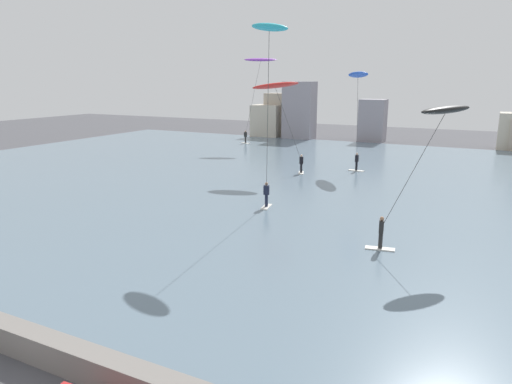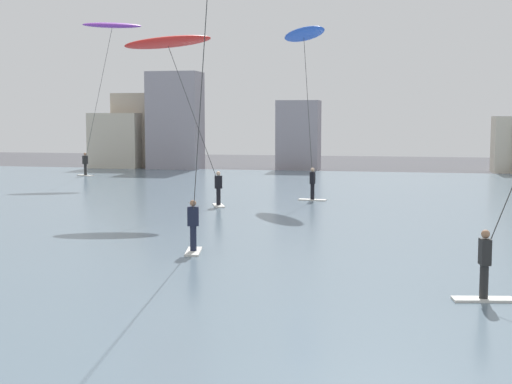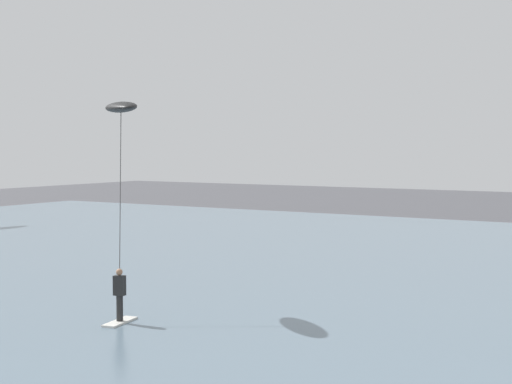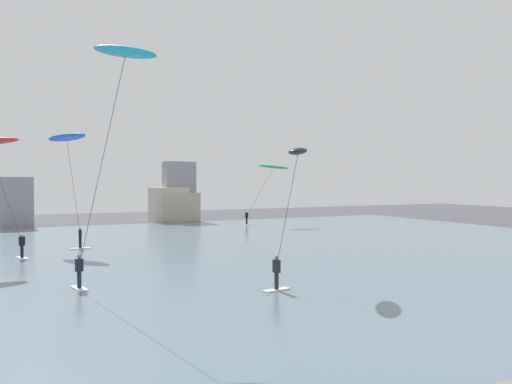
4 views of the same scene
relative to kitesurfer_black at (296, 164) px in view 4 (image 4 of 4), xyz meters
name	(u,v)px [view 4 (image 4 of 4)]	position (x,y,z in m)	size (l,w,h in m)	color
water_bay	(119,259)	(-6.63, 11.47, -6.00)	(84.00, 52.00, 0.10)	slate
far_shore_buildings	(16,201)	(-12.29, 39.04, -3.09)	(37.71, 4.90, 7.86)	beige
kitesurfer_black	(296,164)	(0.00, 0.00, 0.00)	(4.21, 3.57, 6.94)	silver
kitesurfer_cyan	(119,83)	(-8.81, 0.12, 3.40)	(3.36, 4.72, 11.05)	silver
kitesurfer_blue	(67,144)	(-9.00, 19.14, 1.98)	(3.29, 4.01, 8.88)	silver
kitesurfer_green	(272,170)	(14.30, 29.67, 0.30)	(5.65, 2.06, 7.08)	silver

